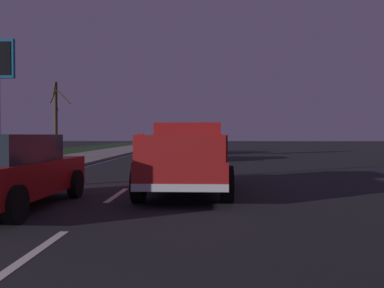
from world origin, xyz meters
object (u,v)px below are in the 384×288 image
object	(u,v)px
pickup_truck	(187,157)
sedan_blue	(194,147)
sedan_red	(7,171)
bare_tree_far	(56,116)
sedan_black	(201,144)

from	to	relation	value
pickup_truck	sedan_blue	size ratio (longest dim) A/B	1.23
sedan_blue	sedan_red	xyz separation A→B (m)	(-16.34, 3.50, 0.00)
pickup_truck	bare_tree_far	bearing A→B (deg)	29.05
bare_tree_far	sedan_black	bearing A→B (deg)	-76.39
pickup_truck	sedan_black	bearing A→B (deg)	-0.56
sedan_black	bare_tree_far	world-z (taller)	bare_tree_far
sedan_black	pickup_truck	bearing A→B (deg)	179.44
sedan_blue	sedan_red	size ratio (longest dim) A/B	1.00
sedan_blue	sedan_black	xyz separation A→B (m)	(8.75, -0.34, 0.00)
sedan_red	sedan_black	bearing A→B (deg)	-8.71
sedan_black	sedan_blue	bearing A→B (deg)	177.76
pickup_truck	sedan_red	xyz separation A→B (m)	(-2.99, 3.63, -0.13)
bare_tree_far	sedan_red	bearing A→B (deg)	-162.26
pickup_truck	sedan_black	world-z (taller)	pickup_truck
pickup_truck	bare_tree_far	world-z (taller)	bare_tree_far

